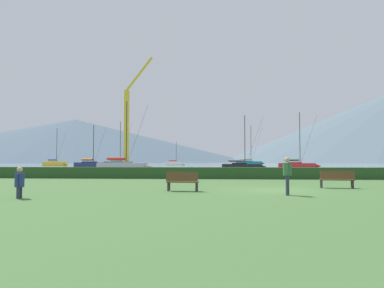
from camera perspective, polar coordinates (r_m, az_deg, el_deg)
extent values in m
plane|color=#477038|center=(18.47, 13.41, -7.25)|extent=(1000.00, 1000.00, 0.00)
cube|color=#8499A8|center=(155.22, 5.60, -3.17)|extent=(320.00, 246.00, 0.00)
cube|color=#284C23|center=(29.34, 10.09, -4.63)|extent=(80.00, 1.20, 0.93)
cube|color=#9E9EA3|center=(53.31, -11.15, -3.60)|extent=(7.25, 3.07, 1.11)
cone|color=#9E9EA3|center=(52.00, -6.99, -3.66)|extent=(1.29, 1.05, 0.94)
cube|color=gray|center=(53.45, -11.55, -3.16)|extent=(2.77, 1.93, 0.71)
cylinder|color=#333338|center=(53.23, -10.50, 1.62)|extent=(0.14, 0.14, 9.61)
cylinder|color=#333338|center=(53.67, -12.12, -2.35)|extent=(3.17, 0.42, 0.12)
cylinder|color=red|center=(53.67, -12.12, -2.35)|extent=(2.73, 0.69, 0.44)
cylinder|color=#333338|center=(52.66, -8.80, 1.39)|extent=(3.34, 0.34, 9.14)
cube|color=black|center=(55.40, 8.01, -3.68)|extent=(6.14, 2.96, 0.92)
cone|color=black|center=(55.15, 11.49, -3.66)|extent=(1.13, 0.94, 0.79)
cube|color=black|center=(55.43, 7.66, -3.34)|extent=(2.39, 1.76, 0.59)
cylinder|color=#333338|center=(55.42, 8.50, 0.49)|extent=(0.12, 0.12, 7.97)
cylinder|color=#333338|center=(55.49, 7.16, -2.69)|extent=(2.63, 0.54, 0.10)
cylinder|color=gray|center=(55.49, 7.16, -2.69)|extent=(2.28, 0.74, 0.37)
cylinder|color=#333338|center=(55.29, 9.94, 0.30)|extent=(2.76, 0.49, 7.58)
cube|color=#19707A|center=(107.79, 9.17, -3.09)|extent=(7.82, 4.84, 1.16)
cone|color=#19707A|center=(106.79, 11.36, -3.07)|extent=(1.52, 1.35, 0.99)
cube|color=#16646E|center=(107.89, 8.95, -2.86)|extent=(3.18, 2.58, 0.74)
cylinder|color=#333338|center=(107.73, 9.47, -0.04)|extent=(0.15, 0.15, 11.34)
cylinder|color=#333338|center=(108.05, 8.63, -2.45)|extent=(3.18, 1.22, 0.13)
cylinder|color=tan|center=(108.05, 8.63, -2.45)|extent=(2.82, 1.38, 0.46)
cylinder|color=#333338|center=(107.30, 10.37, -0.17)|extent=(3.33, 1.20, 10.78)
cube|color=navy|center=(72.64, -15.96, -3.30)|extent=(7.15, 4.54, 1.06)
cone|color=navy|center=(70.17, -13.57, -3.35)|extent=(1.40, 1.25, 0.90)
cube|color=#1B2449|center=(72.89, -16.19, -2.99)|extent=(2.92, 2.40, 0.68)
cylinder|color=#333338|center=(72.32, -15.57, -0.14)|extent=(0.14, 0.14, 7.89)
cylinder|color=#333338|center=(73.26, -16.51, -2.41)|extent=(2.90, 1.17, 0.12)
cylinder|color=orange|center=(73.26, -16.51, -2.41)|extent=(2.58, 1.30, 0.43)
cylinder|color=#333338|center=(71.28, -14.60, -0.27)|extent=(3.03, 1.15, 7.51)
cube|color=red|center=(65.77, 16.56, -3.40)|extent=(6.63, 3.76, 0.99)
cone|color=red|center=(65.64, 19.69, -3.36)|extent=(1.26, 1.10, 0.84)
cube|color=#A52020|center=(65.79, 16.24, -3.09)|extent=(2.65, 2.08, 0.63)
cylinder|color=#333338|center=(65.84, 16.97, 0.79)|extent=(0.13, 0.13, 9.53)
cylinder|color=#333338|center=(65.82, 15.78, -2.51)|extent=(2.75, 0.86, 0.11)
cylinder|color=#2D7542|center=(65.82, 15.78, -2.51)|extent=(2.42, 1.02, 0.40)
cylinder|color=#333338|center=(65.76, 18.26, 0.61)|extent=(2.89, 0.83, 9.06)
cube|color=gold|center=(104.89, -21.22, -2.99)|extent=(7.01, 3.75, 1.05)
cone|color=gold|center=(102.53, -19.57, -3.03)|extent=(1.32, 1.13, 0.89)
cube|color=gold|center=(105.12, -21.38, -2.78)|extent=(2.78, 2.12, 0.67)
cylinder|color=#333338|center=(104.60, -20.94, -0.28)|extent=(0.13, 0.13, 9.82)
cylinder|color=#333338|center=(105.47, -21.61, -2.38)|extent=(2.95, 0.80, 0.11)
cylinder|color=#2847A3|center=(105.47, -21.61, -2.38)|extent=(2.58, 0.99, 0.42)
cylinder|color=#333338|center=(103.61, -20.26, -0.40)|extent=(3.09, 0.76, 9.33)
cube|color=white|center=(107.32, -2.80, -3.19)|extent=(6.02, 3.44, 0.90)
cone|color=white|center=(106.07, -1.17, -3.20)|extent=(1.15, 1.00, 0.76)
cube|color=silver|center=(107.44, -2.96, -3.02)|extent=(2.41, 1.90, 0.57)
cylinder|color=#333338|center=(107.14, -2.55, -1.40)|extent=(0.11, 0.11, 6.63)
cylinder|color=#333338|center=(107.63, -3.18, -2.69)|extent=(2.50, 0.80, 0.10)
cylinder|color=red|center=(107.63, -3.18, -2.69)|extent=(2.20, 0.94, 0.36)
cylinder|color=#333338|center=(106.62, -1.89, -1.48)|extent=(2.62, 0.77, 6.31)
cube|color=#236B38|center=(97.78, -11.82, -3.12)|extent=(7.74, 4.05, 1.16)
cone|color=#236B38|center=(95.83, -9.61, -3.15)|extent=(1.45, 1.23, 0.98)
cube|color=#206032|center=(97.98, -12.03, -2.87)|extent=(3.05, 2.32, 0.74)
cylinder|color=#333338|center=(97.60, -11.46, 0.25)|extent=(0.15, 0.15, 11.37)
cylinder|color=#333338|center=(98.28, -12.34, -2.40)|extent=(3.26, 0.84, 0.13)
cylinder|color=gray|center=(98.28, -12.34, -2.40)|extent=(2.85, 1.06, 0.46)
cylinder|color=#333338|center=(96.77, -10.56, 0.10)|extent=(3.43, 0.79, 10.81)
cube|color=brown|center=(17.40, -1.52, -6.12)|extent=(1.59, 0.58, 0.06)
cube|color=brown|center=(17.20, -1.64, -5.24)|extent=(1.56, 0.26, 0.45)
cylinder|color=#333338|center=(17.46, 0.84, -6.85)|extent=(0.08, 0.08, 0.45)
cylinder|color=#333338|center=(17.72, -3.65, -6.78)|extent=(0.08, 0.08, 0.45)
cylinder|color=#333338|center=(17.13, 0.67, -6.93)|extent=(0.08, 0.08, 0.45)
cylinder|color=#333338|center=(17.40, -3.90, -6.86)|extent=(0.08, 0.08, 0.45)
cube|color=brown|center=(20.83, 22.26, -5.35)|extent=(1.79, 0.63, 0.06)
cube|color=brown|center=(20.64, 22.36, -4.61)|extent=(1.76, 0.31, 0.45)
cylinder|color=#333338|center=(21.18, 24.31, -5.88)|extent=(0.08, 0.08, 0.45)
cylinder|color=#333338|center=(20.86, 20.02, -6.00)|extent=(0.08, 0.08, 0.45)
cylinder|color=#333338|center=(20.86, 24.52, -5.93)|extent=(0.08, 0.08, 0.45)
cylinder|color=#333338|center=(20.53, 20.18, -6.06)|extent=(0.08, 0.08, 0.45)
cylinder|color=#2D3347|center=(15.64, -26.19, -7.08)|extent=(0.14, 0.14, 0.45)
cylinder|color=#2D3347|center=(15.80, -25.91, -7.03)|extent=(0.14, 0.14, 0.45)
cylinder|color=navy|center=(15.69, -26.02, -5.23)|extent=(0.36, 0.36, 0.55)
cylinder|color=navy|center=(15.47, -26.39, -5.17)|extent=(0.09, 0.09, 0.49)
cylinder|color=navy|center=(15.90, -25.65, -5.10)|extent=(0.09, 0.09, 0.49)
sphere|color=tan|center=(15.67, -25.98, -3.72)|extent=(0.22, 0.22, 0.22)
cylinder|color=#2D3347|center=(15.83, 15.14, -6.47)|extent=(0.14, 0.14, 0.85)
cylinder|color=#2D3347|center=(16.01, 15.10, -6.43)|extent=(0.14, 0.14, 0.85)
cylinder|color=#33663D|center=(15.89, 15.09, -3.93)|extent=(0.36, 0.36, 0.55)
cylinder|color=#33663D|center=(15.65, 15.14, -3.85)|extent=(0.09, 0.09, 0.50)
cylinder|color=#33663D|center=(16.13, 15.03, -3.81)|extent=(0.09, 0.09, 0.50)
sphere|color=tan|center=(15.88, 15.07, -2.43)|extent=(0.22, 0.22, 0.22)
cube|color=#333338|center=(66.21, -10.54, -3.55)|extent=(2.00, 2.00, 0.80)
cube|color=gold|center=(66.49, -10.49, 2.71)|extent=(0.80, 0.80, 13.69)
cube|color=gold|center=(67.55, -8.46, 11.09)|extent=(4.96, 0.36, 6.24)
cone|color=#4C6070|center=(335.34, -18.35, 0.52)|extent=(312.69, 312.69, 38.27)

